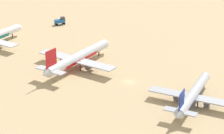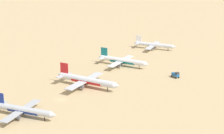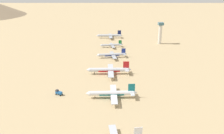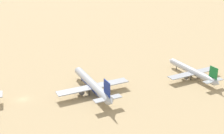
{
  "view_description": "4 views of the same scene",
  "coord_description": "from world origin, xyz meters",
  "px_view_note": "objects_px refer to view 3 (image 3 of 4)",
  "views": [
    {
      "loc": [
        -127.91,
        -69.86,
        67.94
      ],
      "look_at": [
        -0.44,
        7.09,
        4.62
      ],
      "focal_mm": 70.22,
      "sensor_mm": 36.0,
      "label": 1
    },
    {
      "loc": [
        114.76,
        -162.11,
        79.5
      ],
      "look_at": [
        2.95,
        54.23,
        4.08
      ],
      "focal_mm": 63.03,
      "sensor_mm": 36.0,
      "label": 2
    },
    {
      "loc": [
        11.11,
        221.27,
        80.45
      ],
      "look_at": [
        -1.05,
        18.87,
        5.05
      ],
      "focal_mm": 36.03,
      "sensor_mm": 36.0,
      "label": 3
    },
    {
      "loc": [
        -102.56,
        3.74,
        51.85
      ],
      "look_at": [
        4.95,
        -37.87,
        5.83
      ],
      "focal_mm": 46.73,
      "sensor_mm": 36.0,
      "label": 4
    }
  ],
  "objects_px": {
    "parked_jet_2": "(112,55)",
    "parked_jet_1": "(112,45)",
    "parked_jet_4": "(112,93)",
    "parked_jet_0": "(110,36)",
    "service_truck": "(59,92)",
    "control_tower": "(160,32)",
    "parked_jet_3": "(109,70)"
  },
  "relations": [
    {
      "from": "parked_jet_0",
      "to": "parked_jet_4",
      "type": "distance_m",
      "value": 197.66
    },
    {
      "from": "parked_jet_1",
      "to": "parked_jet_2",
      "type": "xyz_separation_m",
      "value": [
        2.02,
        45.08,
        0.37
      ]
    },
    {
      "from": "parked_jet_3",
      "to": "service_truck",
      "type": "distance_m",
      "value": 57.58
    },
    {
      "from": "parked_jet_0",
      "to": "parked_jet_1",
      "type": "xyz_separation_m",
      "value": [
        0.23,
        54.7,
        -0.92
      ]
    },
    {
      "from": "parked_jet_1",
      "to": "parked_jet_2",
      "type": "distance_m",
      "value": 45.13
    },
    {
      "from": "control_tower",
      "to": "parked_jet_4",
      "type": "bearing_deg",
      "value": 63.96
    },
    {
      "from": "parked_jet_4",
      "to": "control_tower",
      "type": "xyz_separation_m",
      "value": [
        -77.15,
        -157.87,
        13.02
      ]
    },
    {
      "from": "service_truck",
      "to": "parked_jet_2",
      "type": "bearing_deg",
      "value": -117.38
    },
    {
      "from": "service_truck",
      "to": "control_tower",
      "type": "xyz_separation_m",
      "value": [
        -118.04,
        -150.61,
        14.68
      ]
    },
    {
      "from": "parked_jet_2",
      "to": "parked_jet_1",
      "type": "bearing_deg",
      "value": -92.57
    },
    {
      "from": "parked_jet_1",
      "to": "parked_jet_4",
      "type": "height_order",
      "value": "parked_jet_4"
    },
    {
      "from": "control_tower",
      "to": "parked_jet_0",
      "type": "bearing_deg",
      "value": -29.89
    },
    {
      "from": "parked_jet_2",
      "to": "parked_jet_3",
      "type": "distance_m",
      "value": 50.51
    },
    {
      "from": "parked_jet_2",
      "to": "parked_jet_4",
      "type": "height_order",
      "value": "parked_jet_4"
    },
    {
      "from": "parked_jet_0",
      "to": "control_tower",
      "type": "distance_m",
      "value": 80.53
    },
    {
      "from": "parked_jet_3",
      "to": "service_truck",
      "type": "height_order",
      "value": "parked_jet_3"
    },
    {
      "from": "parked_jet_4",
      "to": "service_truck",
      "type": "distance_m",
      "value": 41.57
    },
    {
      "from": "service_truck",
      "to": "control_tower",
      "type": "height_order",
      "value": "control_tower"
    },
    {
      "from": "parked_jet_4",
      "to": "service_truck",
      "type": "xyz_separation_m",
      "value": [
        40.9,
        -7.26,
        -1.66
      ]
    },
    {
      "from": "parked_jet_1",
      "to": "parked_jet_2",
      "type": "bearing_deg",
      "value": 87.43
    },
    {
      "from": "parked_jet_3",
      "to": "parked_jet_4",
      "type": "distance_m",
      "value": 47.53
    },
    {
      "from": "parked_jet_3",
      "to": "parked_jet_4",
      "type": "bearing_deg",
      "value": 89.74
    },
    {
      "from": "parked_jet_3",
      "to": "parked_jet_4",
      "type": "height_order",
      "value": "parked_jet_3"
    },
    {
      "from": "parked_jet_1",
      "to": "parked_jet_4",
      "type": "bearing_deg",
      "value": 86.8
    },
    {
      "from": "parked_jet_3",
      "to": "control_tower",
      "type": "xyz_separation_m",
      "value": [
        -76.93,
        -110.34,
        12.65
      ]
    },
    {
      "from": "parked_jet_1",
      "to": "control_tower",
      "type": "relative_size",
      "value": 1.06
    },
    {
      "from": "parked_jet_0",
      "to": "parked_jet_3",
      "type": "distance_m",
      "value": 150.18
    },
    {
      "from": "parked_jet_2",
      "to": "parked_jet_3",
      "type": "xyz_separation_m",
      "value": [
        5.74,
        50.18,
        0.66
      ]
    },
    {
      "from": "parked_jet_0",
      "to": "control_tower",
      "type": "bearing_deg",
      "value": 150.11
    },
    {
      "from": "parked_jet_1",
      "to": "parked_jet_0",
      "type": "bearing_deg",
      "value": -90.25
    },
    {
      "from": "parked_jet_2",
      "to": "service_truck",
      "type": "distance_m",
      "value": 101.87
    },
    {
      "from": "parked_jet_4",
      "to": "service_truck",
      "type": "bearing_deg",
      "value": -10.06
    }
  ]
}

